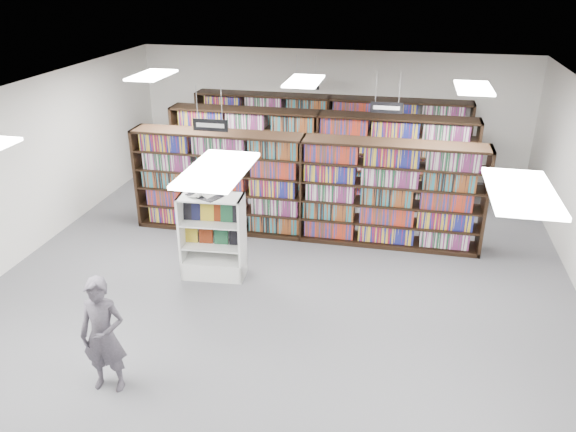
% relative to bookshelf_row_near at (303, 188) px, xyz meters
% --- Properties ---
extents(floor, '(12.00, 12.00, 0.00)m').
position_rel_bookshelf_row_near_xyz_m(floor, '(0.00, -2.00, -1.05)').
color(floor, '#56565B').
rests_on(floor, ground).
extents(ceiling, '(10.00, 12.00, 0.10)m').
position_rel_bookshelf_row_near_xyz_m(ceiling, '(0.00, -2.00, 2.15)').
color(ceiling, white).
rests_on(ceiling, wall_back).
extents(wall_back, '(10.00, 0.10, 3.20)m').
position_rel_bookshelf_row_near_xyz_m(wall_back, '(0.00, 4.00, 0.55)').
color(wall_back, white).
rests_on(wall_back, ground).
extents(wall_left, '(0.10, 12.00, 3.20)m').
position_rel_bookshelf_row_near_xyz_m(wall_left, '(-5.00, -2.00, 0.55)').
color(wall_left, white).
rests_on(wall_left, ground).
extents(bookshelf_row_near, '(7.00, 0.60, 2.10)m').
position_rel_bookshelf_row_near_xyz_m(bookshelf_row_near, '(0.00, 0.00, 0.00)').
color(bookshelf_row_near, black).
rests_on(bookshelf_row_near, floor).
extents(bookshelf_row_mid, '(7.00, 0.60, 2.10)m').
position_rel_bookshelf_row_near_xyz_m(bookshelf_row_mid, '(0.00, 2.00, 0.00)').
color(bookshelf_row_mid, black).
rests_on(bookshelf_row_mid, floor).
extents(bookshelf_row_far, '(7.00, 0.60, 2.10)m').
position_rel_bookshelf_row_near_xyz_m(bookshelf_row_far, '(0.00, 3.70, 0.00)').
color(bookshelf_row_far, black).
rests_on(bookshelf_row_far, floor).
extents(aisle_sign_left, '(0.65, 0.02, 0.80)m').
position_rel_bookshelf_row_near_xyz_m(aisle_sign_left, '(-1.50, -1.00, 1.48)').
color(aisle_sign_left, '#B2B2B7').
rests_on(aisle_sign_left, ceiling).
extents(aisle_sign_right, '(0.65, 0.02, 0.80)m').
position_rel_bookshelf_row_near_xyz_m(aisle_sign_right, '(1.50, 1.00, 1.48)').
color(aisle_sign_right, '#B2B2B7').
rests_on(aisle_sign_right, ceiling).
extents(aisle_sign_center, '(0.65, 0.02, 0.80)m').
position_rel_bookshelf_row_near_xyz_m(aisle_sign_center, '(-0.50, 3.00, 1.48)').
color(aisle_sign_center, '#B2B2B7').
rests_on(aisle_sign_center, ceiling).
extents(troffer_front_center, '(0.60, 1.20, 0.04)m').
position_rel_bookshelf_row_near_xyz_m(troffer_front_center, '(0.00, -5.00, 2.11)').
color(troffer_front_center, white).
rests_on(troffer_front_center, ceiling).
extents(troffer_front_right, '(0.60, 1.20, 0.04)m').
position_rel_bookshelf_row_near_xyz_m(troffer_front_right, '(3.00, -5.00, 2.11)').
color(troffer_front_right, white).
rests_on(troffer_front_right, ceiling).
extents(troffer_back_left, '(0.60, 1.20, 0.04)m').
position_rel_bookshelf_row_near_xyz_m(troffer_back_left, '(-3.00, 0.00, 2.11)').
color(troffer_back_left, white).
rests_on(troffer_back_left, ceiling).
extents(troffer_back_center, '(0.60, 1.20, 0.04)m').
position_rel_bookshelf_row_near_xyz_m(troffer_back_center, '(0.00, 0.00, 2.11)').
color(troffer_back_center, white).
rests_on(troffer_back_center, ceiling).
extents(troffer_back_right, '(0.60, 1.20, 0.04)m').
position_rel_bookshelf_row_near_xyz_m(troffer_back_right, '(3.00, 0.00, 2.11)').
color(troffer_back_right, white).
rests_on(troffer_back_right, ceiling).
extents(endcap_display, '(1.13, 0.63, 1.54)m').
position_rel_bookshelf_row_near_xyz_m(endcap_display, '(-1.25, -1.88, -0.54)').
color(endcap_display, white).
rests_on(endcap_display, floor).
extents(open_book, '(0.68, 0.56, 0.13)m').
position_rel_bookshelf_row_near_xyz_m(open_book, '(-1.35, -1.91, 0.52)').
color(open_book, black).
rests_on(open_book, endcap_display).
extents(shopper, '(0.63, 0.44, 1.63)m').
position_rel_bookshelf_row_near_xyz_m(shopper, '(-1.65, -4.99, -0.24)').
color(shopper, '#504A55').
rests_on(shopper, floor).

